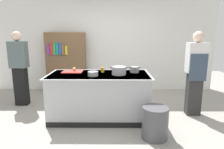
% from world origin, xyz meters
% --- Properties ---
extents(ground_plane, '(10.00, 10.00, 0.00)m').
position_xyz_m(ground_plane, '(0.00, 0.00, 0.00)').
color(ground_plane, '#9E9991').
extents(back_wall, '(6.40, 0.12, 3.00)m').
position_xyz_m(back_wall, '(0.00, 2.10, 1.50)').
color(back_wall, white).
rests_on(back_wall, ground_plane).
extents(counter_island, '(1.98, 0.98, 0.90)m').
position_xyz_m(counter_island, '(0.00, -0.00, 0.47)').
color(counter_island, '#B7BABF').
rests_on(counter_island, ground_plane).
extents(cutting_board, '(0.40, 0.28, 0.02)m').
position_xyz_m(cutting_board, '(-0.55, 0.17, 0.91)').
color(cutting_board, red).
rests_on(cutting_board, counter_island).
extents(onion, '(0.07, 0.07, 0.07)m').
position_xyz_m(onion, '(-0.53, 0.22, 0.96)').
color(onion, tan).
rests_on(onion, cutting_board).
extents(stock_pot, '(0.34, 0.27, 0.16)m').
position_xyz_m(stock_pot, '(0.39, -0.04, 0.98)').
color(stock_pot, '#B7BABF').
rests_on(stock_pot, counter_island).
extents(sauce_pan, '(0.24, 0.18, 0.12)m').
position_xyz_m(sauce_pan, '(0.71, 0.16, 0.96)').
color(sauce_pan, '#99999E').
rests_on(sauce_pan, counter_island).
extents(mixing_bowl, '(0.19, 0.19, 0.08)m').
position_xyz_m(mixing_bowl, '(-0.10, -0.16, 0.94)').
color(mixing_bowl, '#B7BABF').
rests_on(mixing_bowl, counter_island).
extents(juice_cup, '(0.07, 0.07, 0.10)m').
position_xyz_m(juice_cup, '(0.06, 0.19, 0.95)').
color(juice_cup, yellow).
rests_on(juice_cup, counter_island).
extents(trash_bin, '(0.42, 0.42, 0.53)m').
position_xyz_m(trash_bin, '(0.95, -0.80, 0.26)').
color(trash_bin, '#4C4C51').
rests_on(trash_bin, ground_plane).
extents(person_chef, '(0.38, 0.25, 1.72)m').
position_xyz_m(person_chef, '(1.94, 0.18, 0.91)').
color(person_chef, '#2E2E2E').
rests_on(person_chef, ground_plane).
extents(person_guest, '(0.38, 0.24, 1.72)m').
position_xyz_m(person_guest, '(-1.89, 0.73, 0.91)').
color(person_guest, black).
rests_on(person_guest, ground_plane).
extents(bookshelf, '(1.10, 0.31, 1.70)m').
position_xyz_m(bookshelf, '(-1.06, 1.80, 0.85)').
color(bookshelf, brown).
rests_on(bookshelf, ground_plane).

